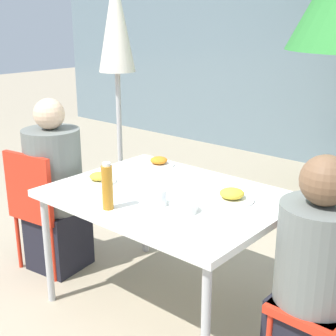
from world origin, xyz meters
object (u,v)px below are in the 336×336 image
Objects in this scene: person_left at (55,192)px; chair_right at (332,284)px; drinking_cup at (159,198)px; salad_bowl at (184,207)px; chair_left at (42,202)px; person_right at (315,282)px; closed_umbrella at (116,41)px; bottle at (107,187)px.

chair_right is at bearing -2.10° from person_left.
chair_right reaches higher than drinking_cup.
salad_bowl is (1.13, -0.02, 0.20)m from person_left.
drinking_cup is at bearing 15.93° from chair_right.
person_right reaches higher than chair_left.
closed_umbrella is (-0.35, 1.07, 1.01)m from chair_left.
drinking_cup is at bearing -10.45° from person_left.
drinking_cup is (1.37, -1.02, -0.73)m from closed_umbrella.
salad_bowl is (-0.67, -0.13, 0.23)m from person_right.
drinking_cup is at bearing 11.56° from person_right.
person_right is 12.96× the size of drinking_cup.
person_left reaches higher than person_right.
chair_left is at bearing -121.90° from person_left.
person_right is (1.84, 0.20, 0.03)m from chair_left.
person_left is 1.05× the size of person_right.
salad_bowl is (1.52, -1.00, -0.75)m from closed_umbrella.
chair_left is 0.94m from bottle.
chair_right is 9.81× the size of drinking_cup.
person_right is 7.86× the size of salad_bowl.
chair_left is at bearing -176.70° from salad_bowl.
bottle is 2.87× the size of drinking_cup.
closed_umbrella is at bearing -20.74° from person_right.
person_right is 2.55m from closed_umbrella.
salad_bowl is (-0.72, -0.21, 0.26)m from chair_right.
chair_left is 1.00× the size of chair_right.
chair_right is at bearing -121.90° from person_right.
bottle is (-1.04, -0.44, 0.36)m from chair_right.
closed_umbrella reaches higher than chair_left.
chair_right is (1.85, 0.19, -0.06)m from person_left.
chair_left and chair_right have the same top height.
person_right is at bearing 58.10° from chair_right.
salad_bowl is at bearing -4.74° from chair_left.
bottle is (-0.99, -0.36, 0.33)m from person_right.
bottle is at bearing -45.68° from closed_umbrella.
person_right reaches higher than salad_bowl.
person_left is at bearing 58.10° from chair_left.
salad_bowl is at bearing 17.28° from chair_right.
bottle reaches higher than drinking_cup.
closed_umbrella is (-2.24, 0.79, 1.01)m from chair_right.
chair_left is 0.76× the size of person_right.
person_left reaches higher than bottle.
bottle is at bearing -129.45° from drinking_cup.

